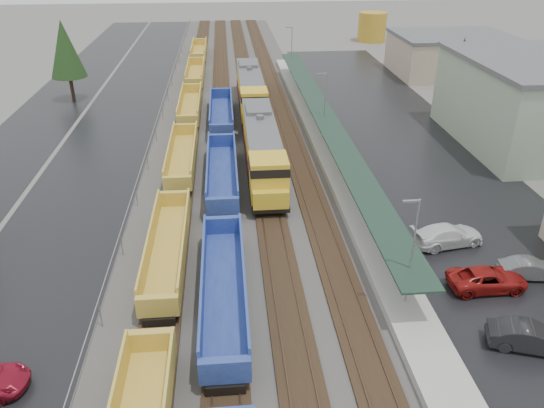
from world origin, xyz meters
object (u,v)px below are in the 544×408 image
(parked_car_east_c, at_px, (447,235))
(parked_car_east_a, at_px, (531,338))
(well_string_yellow, at_px, (183,157))
(well_string_blue, at_px, (224,289))
(storage_tank, at_px, (372,27))
(parked_car_east_b, at_px, (487,279))
(parked_car_east_e, at_px, (530,269))
(locomotive_trail, at_px, (251,90))
(locomotive_lead, at_px, (262,148))

(parked_car_east_c, bearing_deg, parked_car_east_a, 171.44)
(well_string_yellow, distance_m, well_string_blue, 23.04)
(well_string_blue, bearing_deg, storage_tank, 69.71)
(parked_car_east_b, relative_size, parked_car_east_e, 1.26)
(well_string_yellow, bearing_deg, storage_tank, 60.75)
(storage_tank, xyz_separation_m, parked_car_east_b, (-14.72, -87.68, -2.24))
(well_string_blue, distance_m, parked_car_east_e, 21.35)
(locomotive_trail, relative_size, parked_car_east_c, 3.79)
(storage_tank, height_order, parked_car_east_b, storage_tank)
(locomotive_trail, relative_size, parked_car_east_e, 5.07)
(locomotive_lead, xyz_separation_m, parked_car_east_c, (13.18, -14.89, -1.75))
(well_string_yellow, distance_m, parked_car_east_a, 35.68)
(storage_tank, xyz_separation_m, parked_car_east_e, (-11.16, -86.75, -2.28))
(storage_tank, distance_m, parked_car_east_b, 88.94)
(locomotive_trail, bearing_deg, storage_tank, 58.30)
(locomotive_lead, height_order, locomotive_trail, same)
(storage_tank, height_order, parked_car_east_e, storage_tank)
(parked_car_east_b, distance_m, parked_car_east_e, 3.68)
(parked_car_east_b, distance_m, parked_car_east_c, 5.72)
(locomotive_trail, bearing_deg, well_string_blue, -95.48)
(locomotive_lead, relative_size, well_string_yellow, 0.18)
(well_string_blue, distance_m, storage_tank, 93.65)
(parked_car_east_a, distance_m, parked_car_east_c, 11.52)
(parked_car_east_c, bearing_deg, locomotive_lead, 30.73)
(storage_tank, distance_m, parked_car_east_c, 83.43)
(locomotive_trail, xyz_separation_m, parked_car_east_a, (13.63, -47.40, -1.78))
(locomotive_trail, height_order, parked_car_east_a, locomotive_trail)
(locomotive_lead, distance_m, storage_tank, 72.90)
(parked_car_east_e, bearing_deg, parked_car_east_b, 112.89)
(storage_tank, bearing_deg, locomotive_trail, -121.70)
(locomotive_trail, height_order, well_string_yellow, locomotive_trail)
(well_string_yellow, height_order, storage_tank, storage_tank)
(parked_car_east_c, distance_m, parked_car_east_e, 6.30)
(locomotive_trail, xyz_separation_m, parked_car_east_e, (17.32, -40.64, -1.87))
(parked_car_east_a, relative_size, parked_car_east_b, 0.90)
(storage_tank, height_order, parked_car_east_a, storage_tank)
(locomotive_lead, bearing_deg, locomotive_trail, 90.00)
(locomotive_lead, bearing_deg, well_string_yellow, 166.15)
(parked_car_east_b, bearing_deg, storage_tank, -10.37)
(locomotive_lead, bearing_deg, well_string_blue, -100.93)
(locomotive_trail, height_order, parked_car_east_c, locomotive_trail)
(locomotive_trail, relative_size, well_string_yellow, 0.18)
(storage_tank, bearing_deg, parked_car_east_e, -97.33)
(well_string_yellow, height_order, well_string_blue, well_string_blue)
(locomotive_lead, distance_m, parked_car_east_b, 24.82)
(well_string_blue, distance_m, parked_car_east_b, 17.77)
(locomotive_lead, distance_m, well_string_blue, 21.15)
(well_string_blue, xyz_separation_m, parked_car_east_c, (17.18, 5.83, -0.40))
(well_string_yellow, distance_m, storage_tank, 74.67)
(locomotive_lead, bearing_deg, parked_car_east_e, -48.60)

